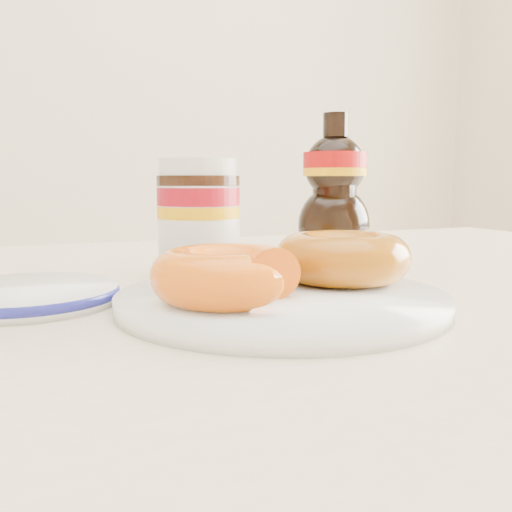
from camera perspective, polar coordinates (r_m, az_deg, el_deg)
name	(u,v)px	position (r m, az deg, el deg)	size (l,w,h in m)	color
dining_table	(246,373)	(0.55, -1.02, -11.60)	(1.40, 0.90, 0.75)	beige
plate	(282,300)	(0.44, 2.57, -4.37)	(0.26, 0.26, 0.01)	white
donut_bitten	(227,275)	(0.41, -2.92, -1.91)	(0.11, 0.11, 0.04)	#EB5C0D
donut_whole	(342,257)	(0.50, 8.63, -0.12)	(0.12, 0.12, 0.04)	#9C530A
nutella_jar	(199,213)	(0.60, -5.75, 4.28)	(0.09, 0.09, 0.12)	white
syrup_bottle	(334,188)	(0.72, 7.85, 6.80)	(0.09, 0.08, 0.18)	black
blue_rim_saucer	(26,294)	(0.49, -22.00, -3.58)	(0.15, 0.15, 0.01)	white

